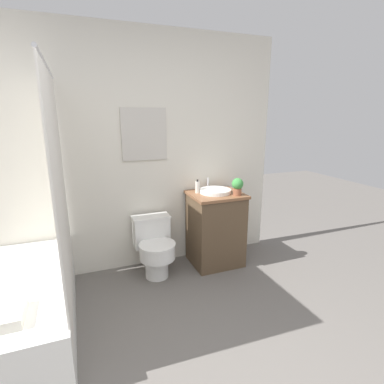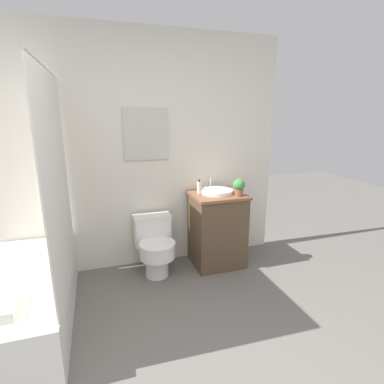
{
  "view_description": "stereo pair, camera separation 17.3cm",
  "coord_description": "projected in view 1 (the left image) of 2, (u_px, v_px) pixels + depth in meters",
  "views": [
    {
      "loc": [
        -0.43,
        -1.0,
        1.67
      ],
      "look_at": [
        0.6,
        1.66,
        0.92
      ],
      "focal_mm": 28.0,
      "sensor_mm": 36.0,
      "label": 1
    },
    {
      "loc": [
        -0.27,
        -1.06,
        1.67
      ],
      "look_at": [
        0.6,
        1.66,
        0.92
      ],
      "focal_mm": 28.0,
      "sensor_mm": 36.0,
      "label": 2
    }
  ],
  "objects": [
    {
      "name": "shower_area",
      "position": [
        28.0,
        300.0,
        2.31
      ],
      "size": [
        0.69,
        1.53,
        1.98
      ],
      "color": "white",
      "rests_on": "ground_plane"
    },
    {
      "name": "toilet",
      "position": [
        155.0,
        246.0,
        3.14
      ],
      "size": [
        0.4,
        0.52,
        0.61
      ],
      "color": "white",
      "rests_on": "ground_plane"
    },
    {
      "name": "soap_bottle",
      "position": [
        197.0,
        187.0,
        3.26
      ],
      "size": [
        0.05,
        0.05,
        0.15
      ],
      "color": "silver",
      "rests_on": "vanity"
    },
    {
      "name": "potted_plant",
      "position": [
        237.0,
        186.0,
        3.16
      ],
      "size": [
        0.12,
        0.12,
        0.19
      ],
      "color": "brown",
      "rests_on": "vanity"
    },
    {
      "name": "wall_back",
      "position": [
        121.0,
        155.0,
        3.08
      ],
      "size": [
        3.49,
        0.07,
        2.5
      ],
      "color": "silver",
      "rests_on": "ground_plane"
    },
    {
      "name": "vanity",
      "position": [
        215.0,
        228.0,
        3.37
      ],
      "size": [
        0.57,
        0.51,
        0.82
      ],
      "color": "brown",
      "rests_on": "ground_plane"
    },
    {
      "name": "sink",
      "position": [
        215.0,
        191.0,
        3.28
      ],
      "size": [
        0.35,
        0.38,
        0.13
      ],
      "color": "white",
      "rests_on": "vanity"
    }
  ]
}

